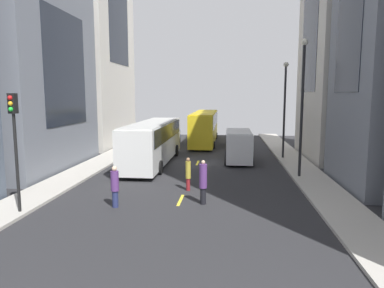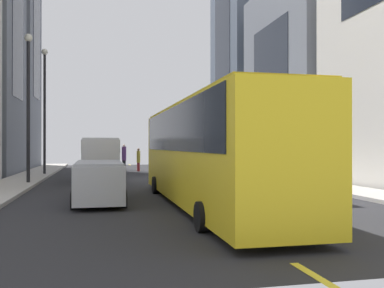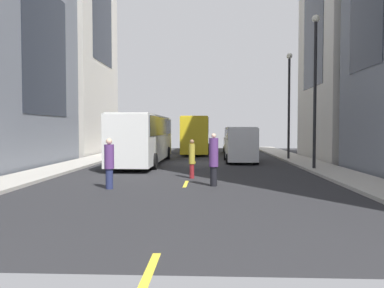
{
  "view_description": "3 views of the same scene",
  "coord_description": "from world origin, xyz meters",
  "px_view_note": "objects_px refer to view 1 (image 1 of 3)",
  "views": [
    {
      "loc": [
        2.44,
        -28.5,
        5.46
      ],
      "look_at": [
        -0.34,
        -1.17,
        1.72
      ],
      "focal_mm": 33.35,
      "sensor_mm": 36.0,
      "label": 1
    },
    {
      "loc": [
        3.48,
        27.18,
        2.15
      ],
      "look_at": [
        -1.59,
        4.21,
        2.24
      ],
      "focal_mm": 39.93,
      "sensor_mm": 36.0,
      "label": 2
    },
    {
      "loc": [
        1.02,
        -27.41,
        2.46
      ],
      "look_at": [
        -0.28,
        2.35,
        1.27
      ],
      "focal_mm": 35.91,
      "sensor_mm": 36.0,
      "label": 3
    }
  ],
  "objects_px": {
    "delivery_van_white": "(239,144)",
    "traffic_light_near_corner": "(14,130)",
    "streetcar_yellow": "(205,125)",
    "pedestrian_waiting_curb": "(115,186)",
    "car_silver_1": "(237,137)",
    "pedestrian_crossing_near": "(188,173)",
    "pedestrian_walking_far": "(203,181)",
    "city_bus_white": "(153,139)",
    "car_blue_0": "(170,136)"
  },
  "relations": [
    {
      "from": "delivery_van_white",
      "to": "pedestrian_waiting_curb",
      "type": "bearing_deg",
      "value": -116.33
    },
    {
      "from": "delivery_van_white",
      "to": "car_blue_0",
      "type": "distance_m",
      "value": 12.59
    },
    {
      "from": "pedestrian_crossing_near",
      "to": "car_blue_0",
      "type": "bearing_deg",
      "value": -142.4
    },
    {
      "from": "traffic_light_near_corner",
      "to": "pedestrian_waiting_curb",
      "type": "bearing_deg",
      "value": 20.52
    },
    {
      "from": "car_silver_1",
      "to": "traffic_light_near_corner",
      "type": "relative_size",
      "value": 0.85
    },
    {
      "from": "car_silver_1",
      "to": "pedestrian_crossing_near",
      "type": "bearing_deg",
      "value": -99.53
    },
    {
      "from": "pedestrian_waiting_curb",
      "to": "traffic_light_near_corner",
      "type": "distance_m",
      "value": 5.19
    },
    {
      "from": "traffic_light_near_corner",
      "to": "pedestrian_walking_far",
      "type": "bearing_deg",
      "value": 16.49
    },
    {
      "from": "streetcar_yellow",
      "to": "pedestrian_crossing_near",
      "type": "xyz_separation_m",
      "value": [
        0.44,
        -21.05,
        -1.1
      ]
    },
    {
      "from": "city_bus_white",
      "to": "car_silver_1",
      "type": "height_order",
      "value": "city_bus_white"
    },
    {
      "from": "car_blue_0",
      "to": "pedestrian_walking_far",
      "type": "xyz_separation_m",
      "value": [
        5.26,
        -22.13,
        0.26
      ]
    },
    {
      "from": "car_blue_0",
      "to": "pedestrian_walking_far",
      "type": "height_order",
      "value": "pedestrian_walking_far"
    },
    {
      "from": "delivery_van_white",
      "to": "pedestrian_walking_far",
      "type": "height_order",
      "value": "delivery_van_white"
    },
    {
      "from": "car_blue_0",
      "to": "car_silver_1",
      "type": "relative_size",
      "value": 0.88
    },
    {
      "from": "delivery_van_white",
      "to": "car_silver_1",
      "type": "height_order",
      "value": "delivery_van_white"
    },
    {
      "from": "streetcar_yellow",
      "to": "car_blue_0",
      "type": "xyz_separation_m",
      "value": [
        -3.78,
        -1.45,
        -1.19
      ]
    },
    {
      "from": "streetcar_yellow",
      "to": "pedestrian_waiting_curb",
      "type": "distance_m",
      "value": 24.7
    },
    {
      "from": "city_bus_white",
      "to": "pedestrian_waiting_curb",
      "type": "xyz_separation_m",
      "value": [
        0.47,
        -11.37,
        -0.92
      ]
    },
    {
      "from": "streetcar_yellow",
      "to": "traffic_light_near_corner",
      "type": "height_order",
      "value": "traffic_light_near_corner"
    },
    {
      "from": "pedestrian_waiting_curb",
      "to": "pedestrian_walking_far",
      "type": "xyz_separation_m",
      "value": [
        4.27,
        0.95,
        0.1
      ]
    },
    {
      "from": "traffic_light_near_corner",
      "to": "delivery_van_white",
      "type": "bearing_deg",
      "value": 54.08
    },
    {
      "from": "car_silver_1",
      "to": "car_blue_0",
      "type": "bearing_deg",
      "value": 178.76
    },
    {
      "from": "streetcar_yellow",
      "to": "car_silver_1",
      "type": "height_order",
      "value": "streetcar_yellow"
    },
    {
      "from": "car_silver_1",
      "to": "pedestrian_waiting_curb",
      "type": "height_order",
      "value": "pedestrian_waiting_curb"
    },
    {
      "from": "delivery_van_white",
      "to": "traffic_light_near_corner",
      "type": "xyz_separation_m",
      "value": [
        -10.43,
        -14.4,
        2.43
      ]
    },
    {
      "from": "car_blue_0",
      "to": "pedestrian_walking_far",
      "type": "bearing_deg",
      "value": -76.62
    },
    {
      "from": "streetcar_yellow",
      "to": "delivery_van_white",
      "type": "height_order",
      "value": "streetcar_yellow"
    },
    {
      "from": "car_blue_0",
      "to": "delivery_van_white",
      "type": "bearing_deg",
      "value": -54.12
    },
    {
      "from": "car_blue_0",
      "to": "pedestrian_waiting_curb",
      "type": "height_order",
      "value": "pedestrian_waiting_curb"
    },
    {
      "from": "streetcar_yellow",
      "to": "delivery_van_white",
      "type": "distance_m",
      "value": 12.2
    },
    {
      "from": "city_bus_white",
      "to": "pedestrian_crossing_near",
      "type": "height_order",
      "value": "city_bus_white"
    },
    {
      "from": "pedestrian_walking_far",
      "to": "city_bus_white",
      "type": "bearing_deg",
      "value": -174.41
    },
    {
      "from": "city_bus_white",
      "to": "delivery_van_white",
      "type": "bearing_deg",
      "value": 12.48
    },
    {
      "from": "pedestrian_crossing_near",
      "to": "delivery_van_white",
      "type": "bearing_deg",
      "value": -173.07
    },
    {
      "from": "car_silver_1",
      "to": "pedestrian_walking_far",
      "type": "distance_m",
      "value": 22.08
    },
    {
      "from": "delivery_van_white",
      "to": "car_silver_1",
      "type": "bearing_deg",
      "value": 89.37
    },
    {
      "from": "car_silver_1",
      "to": "delivery_van_white",
      "type": "bearing_deg",
      "value": -90.63
    },
    {
      "from": "city_bus_white",
      "to": "pedestrian_walking_far",
      "type": "relative_size",
      "value": 5.56
    },
    {
      "from": "pedestrian_waiting_curb",
      "to": "pedestrian_walking_far",
      "type": "relative_size",
      "value": 0.91
    },
    {
      "from": "car_blue_0",
      "to": "pedestrian_waiting_curb",
      "type": "relative_size",
      "value": 1.95
    },
    {
      "from": "pedestrian_walking_far",
      "to": "traffic_light_near_corner",
      "type": "distance_m",
      "value": 9.11
    },
    {
      "from": "streetcar_yellow",
      "to": "delivery_van_white",
      "type": "bearing_deg",
      "value": -72.85
    },
    {
      "from": "car_silver_1",
      "to": "pedestrian_crossing_near",
      "type": "distance_m",
      "value": 19.72
    },
    {
      "from": "delivery_van_white",
      "to": "streetcar_yellow",
      "type": "bearing_deg",
      "value": 107.15
    },
    {
      "from": "streetcar_yellow",
      "to": "car_silver_1",
      "type": "relative_size",
      "value": 3.06
    },
    {
      "from": "city_bus_white",
      "to": "delivery_van_white",
      "type": "xyz_separation_m",
      "value": [
        6.85,
        1.52,
        -0.5
      ]
    },
    {
      "from": "delivery_van_white",
      "to": "car_blue_0",
      "type": "height_order",
      "value": "delivery_van_white"
    },
    {
      "from": "delivery_van_white",
      "to": "car_silver_1",
      "type": "xyz_separation_m",
      "value": [
        0.11,
        10.03,
        -0.6
      ]
    },
    {
      "from": "streetcar_yellow",
      "to": "pedestrian_crossing_near",
      "type": "relative_size",
      "value": 7.27
    },
    {
      "from": "streetcar_yellow",
      "to": "pedestrian_crossing_near",
      "type": "height_order",
      "value": "streetcar_yellow"
    }
  ]
}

